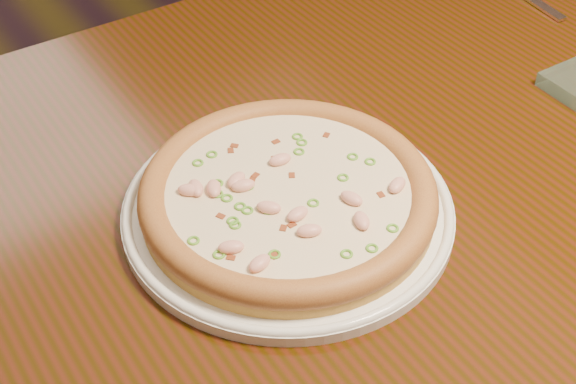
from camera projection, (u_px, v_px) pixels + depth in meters
ground at (45, 225)px, 1.87m from camera, size 9.00×9.00×0.00m
hero_table at (349, 212)px, 0.95m from camera, size 1.20×0.80×0.75m
plate at (288, 208)px, 0.80m from camera, size 0.33×0.33×0.02m
pizza at (288, 194)px, 0.79m from camera, size 0.29×0.29×0.03m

